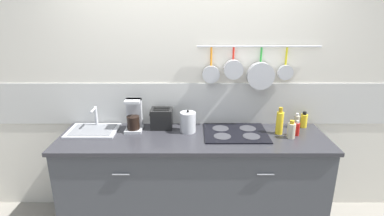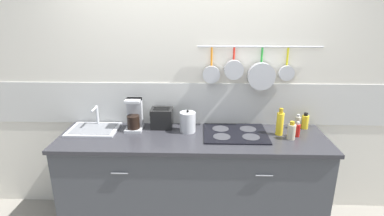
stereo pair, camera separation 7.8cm
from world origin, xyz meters
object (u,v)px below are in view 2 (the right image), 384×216
(bottle_vinegar, at_px, (297,130))
(kettle, at_px, (188,122))
(bottle_cooking_wine, at_px, (298,122))
(bottle_sesame_oil, at_px, (305,122))
(coffee_maker, at_px, (134,116))
(bottle_hot_sauce, at_px, (291,131))
(bottle_dish_soap, at_px, (280,123))
(toaster, at_px, (162,118))

(bottle_vinegar, bearing_deg, kettle, 175.05)
(kettle, bearing_deg, bottle_vinegar, -4.95)
(bottle_vinegar, bearing_deg, bottle_cooking_wine, 72.66)
(bottle_sesame_oil, bearing_deg, kettle, -174.23)
(coffee_maker, bearing_deg, bottle_hot_sauce, -7.83)
(bottle_hot_sauce, distance_m, bottle_sesame_oil, 0.33)
(coffee_maker, height_order, bottle_hot_sauce, coffee_maker)
(bottle_dish_soap, height_order, bottle_cooking_wine, bottle_dish_soap)
(bottle_dish_soap, height_order, bottle_vinegar, bottle_dish_soap)
(bottle_cooking_wine, height_order, bottle_sesame_oil, bottle_sesame_oil)
(kettle, height_order, bottle_dish_soap, bottle_dish_soap)
(coffee_maker, xyz_separation_m, bottle_dish_soap, (1.35, -0.10, -0.01))
(bottle_hot_sauce, height_order, bottle_sesame_oil, bottle_hot_sauce)
(kettle, xyz_separation_m, bottle_sesame_oil, (1.12, 0.11, -0.03))
(bottle_vinegar, bearing_deg, coffee_maker, 174.68)
(bottle_dish_soap, bearing_deg, kettle, 176.72)
(bottle_vinegar, bearing_deg, bottle_dish_soap, 166.00)
(bottle_dish_soap, bearing_deg, bottle_vinegar, -14.00)
(bottle_hot_sauce, relative_size, bottle_sesame_oil, 1.05)
(kettle, xyz_separation_m, bottle_cooking_wine, (1.05, 0.11, -0.03))
(toaster, bearing_deg, bottle_sesame_oil, 0.66)
(toaster, xyz_separation_m, bottle_sesame_oil, (1.37, 0.02, -0.03))
(bottle_dish_soap, distance_m, bottle_sesame_oil, 0.33)
(bottle_vinegar, bearing_deg, bottle_hot_sauce, -141.30)
(bottle_vinegar, relative_size, bottle_sesame_oil, 0.90)
(bottle_vinegar, xyz_separation_m, bottle_sesame_oil, (0.13, 0.20, 0.01))
(toaster, xyz_separation_m, bottle_hot_sauce, (1.17, -0.24, -0.02))
(bottle_vinegar, relative_size, bottle_cooking_wine, 0.99)
(kettle, bearing_deg, bottle_hot_sauce, -8.81)
(coffee_maker, bearing_deg, kettle, -6.05)
(bottle_hot_sauce, relative_size, bottle_vinegar, 1.17)
(bottle_sesame_oil, bearing_deg, toaster, -179.34)
(kettle, bearing_deg, bottle_cooking_wine, 5.88)
(kettle, height_order, bottle_vinegar, kettle)
(toaster, bearing_deg, bottle_cooking_wine, 0.47)
(kettle, distance_m, bottle_hot_sauce, 0.93)
(bottle_hot_sauce, bearing_deg, kettle, 171.19)
(toaster, relative_size, bottle_dish_soap, 0.87)
(coffee_maker, height_order, kettle, coffee_maker)
(bottle_dish_soap, xyz_separation_m, bottle_cooking_wine, (0.21, 0.16, -0.05))
(bottle_dish_soap, distance_m, bottle_vinegar, 0.16)
(toaster, height_order, bottle_vinegar, toaster)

